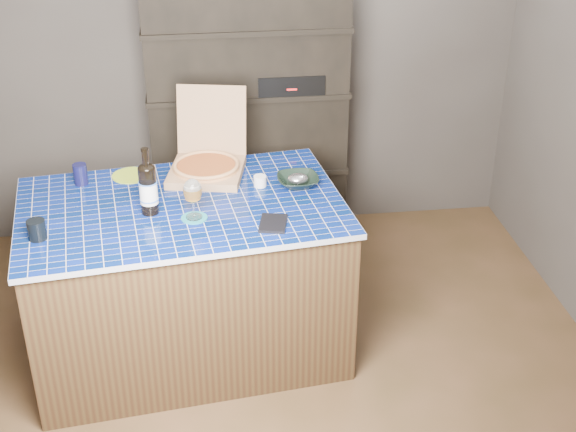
{
  "coord_description": "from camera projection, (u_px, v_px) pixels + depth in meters",
  "views": [
    {
      "loc": [
        -0.35,
        -3.15,
        2.72
      ],
      "look_at": [
        0.05,
        0.0,
        0.99
      ],
      "focal_mm": 50.0,
      "sensor_mm": 36.0,
      "label": 1
    }
  ],
  "objects": [
    {
      "name": "room",
      "position": [
        276.0,
        164.0,
        3.48
      ],
      "size": [
        3.5,
        3.5,
        3.5
      ],
      "color": "brown",
      "rests_on": "ground"
    },
    {
      "name": "shelving_unit",
      "position": [
        248.0,
        111.0,
        4.98
      ],
      "size": [
        1.2,
        0.41,
        1.8
      ],
      "color": "black",
      "rests_on": "floor"
    },
    {
      "name": "kitchen_island",
      "position": [
        187.0,
        278.0,
        4.17
      ],
      "size": [
        1.7,
        1.19,
        0.87
      ],
      "rotation": [
        0.0,
        0.0,
        0.12
      ],
      "color": "#49351C",
      "rests_on": "floor"
    },
    {
      "name": "pizza_box",
      "position": [
        207.0,
        164.0,
        4.24
      ],
      "size": [
        0.46,
        0.53,
        0.41
      ],
      "rotation": [
        0.0,
        0.0,
        -0.21
      ],
      "color": "#A98057",
      "rests_on": "kitchen_island"
    },
    {
      "name": "mead_bottle",
      "position": [
        148.0,
        188.0,
        3.82
      ],
      "size": [
        0.09,
        0.09,
        0.34
      ],
      "color": "black",
      "rests_on": "kitchen_island"
    },
    {
      "name": "teal_trivet",
      "position": [
        194.0,
        218.0,
        3.83
      ],
      "size": [
        0.13,
        0.13,
        0.01
      ],
      "primitive_type": "cylinder",
      "color": "teal",
      "rests_on": "kitchen_island"
    },
    {
      "name": "wine_glass",
      "position": [
        193.0,
        192.0,
        3.76
      ],
      "size": [
        0.09,
        0.09,
        0.2
      ],
      "color": "white",
      "rests_on": "teal_trivet"
    },
    {
      "name": "tumbler",
      "position": [
        37.0,
        230.0,
        3.64
      ],
      "size": [
        0.08,
        0.08,
        0.09
      ],
      "primitive_type": "cylinder",
      "color": "black",
      "rests_on": "kitchen_island"
    },
    {
      "name": "dvd_case",
      "position": [
        273.0,
        223.0,
        3.78
      ],
      "size": [
        0.16,
        0.2,
        0.01
      ],
      "primitive_type": "cube",
      "rotation": [
        0.0,
        0.0,
        -0.21
      ],
      "color": "black",
      "rests_on": "kitchen_island"
    },
    {
      "name": "bowl",
      "position": [
        298.0,
        181.0,
        4.13
      ],
      "size": [
        0.22,
        0.22,
        0.05
      ],
      "primitive_type": "imported",
      "rotation": [
        0.0,
        0.0,
        0.05
      ],
      "color": "black",
      "rests_on": "kitchen_island"
    },
    {
      "name": "foil_contents",
      "position": [
        298.0,
        179.0,
        4.12
      ],
      "size": [
        0.11,
        0.09,
        0.05
      ],
      "primitive_type": "ellipsoid",
      "color": "silver",
      "rests_on": "bowl"
    },
    {
      "name": "white_jar",
      "position": [
        260.0,
        181.0,
        4.12
      ],
      "size": [
        0.07,
        0.07,
        0.06
      ],
      "primitive_type": "cylinder",
      "color": "white",
      "rests_on": "kitchen_island"
    },
    {
      "name": "navy_cup",
      "position": [
        80.0,
        174.0,
        4.13
      ],
      "size": [
        0.07,
        0.07,
        0.11
      ],
      "primitive_type": "cylinder",
      "color": "black",
      "rests_on": "kitchen_island"
    },
    {
      "name": "green_trivet",
      "position": [
        131.0,
        175.0,
        4.24
      ],
      "size": [
        0.2,
        0.2,
        0.01
      ],
      "primitive_type": "cylinder",
      "color": "#A8CB2B",
      "rests_on": "kitchen_island"
    }
  ]
}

